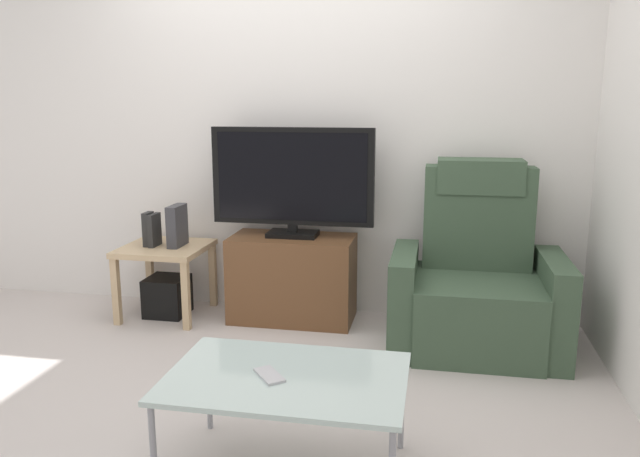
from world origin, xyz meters
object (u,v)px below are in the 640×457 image
object	(u,v)px
book_middle	(154,230)
game_console	(177,226)
television	(293,180)
coffee_table	(287,381)
cell_phone	(269,375)
recliner_armchair	(477,284)
side_table	(165,257)
subwoofer_box	(167,296)
book_leftmost	(148,229)
tv_stand	(293,278)

from	to	relation	value
book_middle	game_console	xyz separation A→B (m)	(0.15, 0.03, 0.03)
television	coffee_table	size ratio (longest dim) A/B	1.17
television	cell_phone	bearing A→B (deg)	-79.67
game_console	coffee_table	xyz separation A→B (m)	(1.14, -1.63, -0.23)
recliner_armchair	game_console	distance (m)	1.94
game_console	cell_phone	size ratio (longest dim) A/B	1.82
side_table	subwoofer_box	size ratio (longest dim) A/B	2.07
side_table	book_leftmost	size ratio (longest dim) A/B	2.40
book_middle	game_console	size ratio (longest dim) A/B	0.79
tv_stand	subwoofer_box	world-z (taller)	tv_stand
recliner_armchair	cell_phone	world-z (taller)	recliner_armchair
subwoofer_box	book_middle	world-z (taller)	book_middle
recliner_armchair	side_table	distance (m)	2.02
subwoofer_box	coffee_table	distance (m)	2.05
book_middle	game_console	world-z (taller)	game_console
side_table	game_console	bearing A→B (deg)	6.34
tv_stand	television	xyz separation A→B (m)	(0.00, 0.02, 0.65)
coffee_table	book_leftmost	bearing A→B (deg)	129.84
recliner_armchair	game_console	bearing A→B (deg)	-173.95
recliner_armchair	book_leftmost	size ratio (longest dim) A/B	4.80
subwoofer_box	book_middle	size ratio (longest dim) A/B	1.20
game_console	cell_phone	world-z (taller)	game_console
subwoofer_box	cell_phone	xyz separation A→B (m)	(1.17, -1.64, 0.29)
subwoofer_box	book_leftmost	bearing A→B (deg)	-168.69
book_leftmost	tv_stand	bearing A→B (deg)	5.48
television	book_leftmost	distance (m)	1.02
television	tv_stand	bearing A→B (deg)	-90.00
coffee_table	television	bearing A→B (deg)	102.42
television	book_leftmost	xyz separation A→B (m)	(-0.96, -0.11, -0.34)
book_middle	coffee_table	distance (m)	2.06
television	game_console	distance (m)	0.83
television	subwoofer_box	distance (m)	1.17
television	side_table	size ratio (longest dim) A/B	1.94
recliner_armchair	side_table	world-z (taller)	recliner_armchair
book_middle	cell_phone	world-z (taller)	book_middle
television	game_console	world-z (taller)	television
book_leftmost	game_console	distance (m)	0.19
subwoofer_box	book_leftmost	world-z (taller)	book_leftmost
tv_stand	cell_phone	bearing A→B (deg)	-79.56
tv_stand	recliner_armchair	size ratio (longest dim) A/B	0.74
recliner_armchair	coffee_table	xyz separation A→B (m)	(-0.78, -1.48, 0.02)
subwoofer_box	side_table	bearing A→B (deg)	0.00
game_console	tv_stand	bearing A→B (deg)	4.61
tv_stand	book_leftmost	bearing A→B (deg)	-174.52
side_table	television	bearing A→B (deg)	6.03
tv_stand	game_console	world-z (taller)	game_console
television	game_console	xyz separation A→B (m)	(-0.77, -0.08, -0.31)
recliner_armchair	side_table	bearing A→B (deg)	-173.48
side_table	book_leftmost	xyz separation A→B (m)	(-0.10, -0.02, 0.19)
coffee_table	cell_phone	bearing A→B (deg)	-158.64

